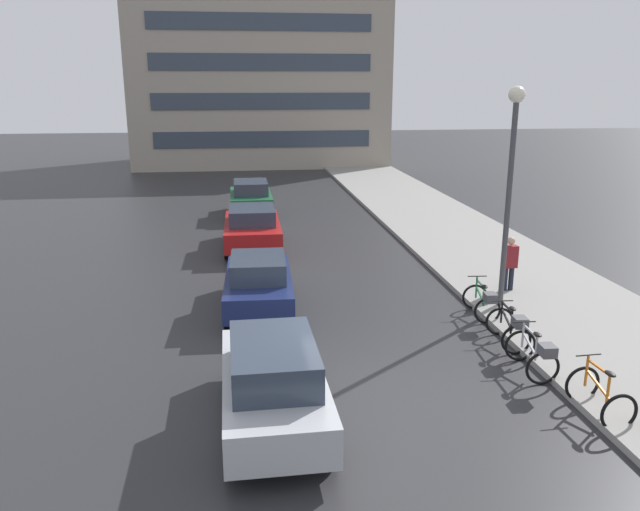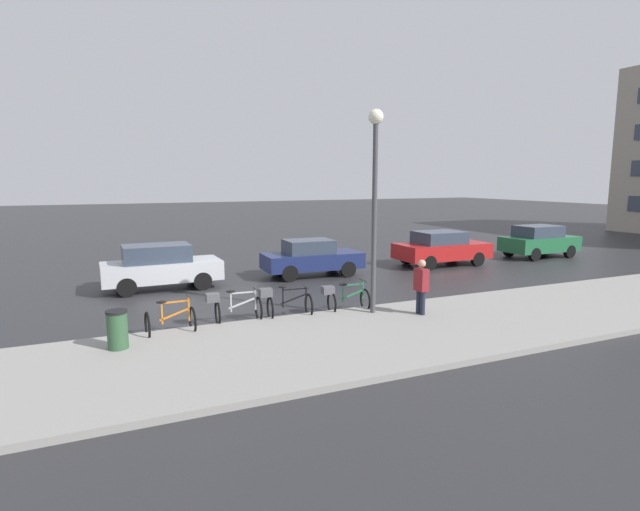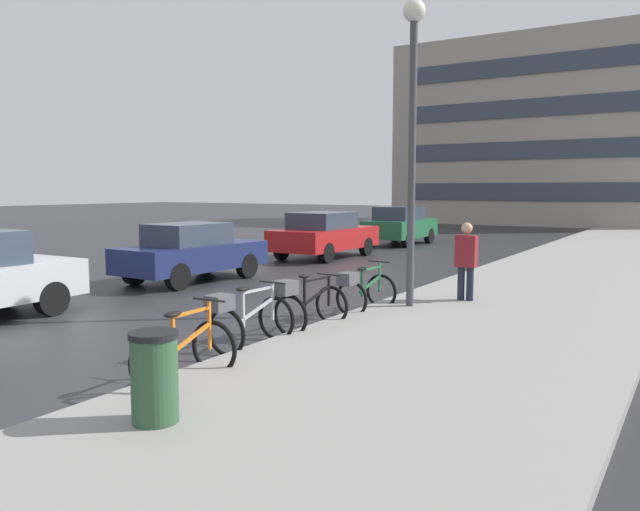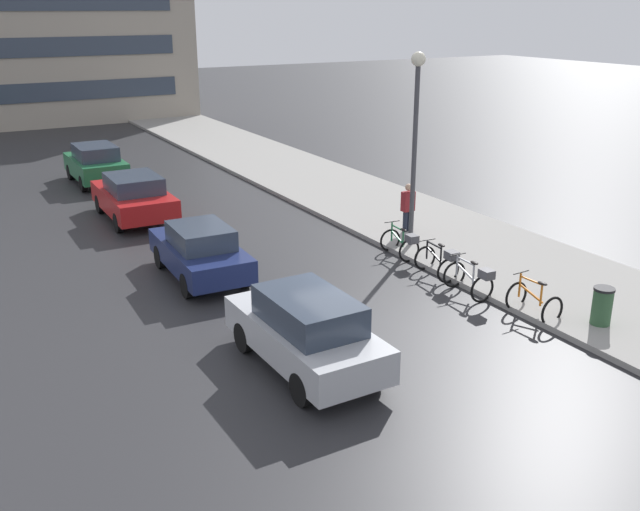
{
  "view_description": "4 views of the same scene",
  "coord_description": "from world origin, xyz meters",
  "px_view_note": "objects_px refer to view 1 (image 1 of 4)",
  "views": [
    {
      "loc": [
        -2.42,
        -10.59,
        5.74
      ],
      "look_at": [
        -0.5,
        3.98,
        1.71
      ],
      "focal_mm": 35.0,
      "sensor_mm": 36.0,
      "label": 1
    },
    {
      "loc": [
        16.2,
        -2.78,
        3.86
      ],
      "look_at": [
        2.02,
        3.56,
        1.48
      ],
      "focal_mm": 28.0,
      "sensor_mm": 36.0,
      "label": 2
    },
    {
      "loc": [
        9.0,
        -6.55,
        2.35
      ],
      "look_at": [
        2.29,
        4.23,
        0.97
      ],
      "focal_mm": 35.0,
      "sensor_mm": 36.0,
      "label": 3
    },
    {
      "loc": [
        -8.02,
        -12.14,
        6.9
      ],
      "look_at": [
        -0.29,
        1.52,
        1.39
      ],
      "focal_mm": 40.0,
      "sensor_mm": 36.0,
      "label": 4
    }
  ],
  "objects_px": {
    "bicycle_nearest": "(600,396)",
    "bicycle_third": "(511,327)",
    "car_silver": "(273,382)",
    "car_green": "(251,198)",
    "bicycle_farthest": "(483,301)",
    "car_red": "(252,227)",
    "bicycle_second": "(535,354)",
    "pedestrian": "(509,263)",
    "car_navy": "(258,283)",
    "streetlamp": "(511,166)"
  },
  "relations": [
    {
      "from": "bicycle_second",
      "to": "pedestrian",
      "type": "bearing_deg",
      "value": 72.01
    },
    {
      "from": "car_red",
      "to": "car_green",
      "type": "distance_m",
      "value": 5.93
    },
    {
      "from": "streetlamp",
      "to": "car_red",
      "type": "bearing_deg",
      "value": 131.16
    },
    {
      "from": "bicycle_farthest",
      "to": "car_navy",
      "type": "bearing_deg",
      "value": 166.17
    },
    {
      "from": "car_red",
      "to": "bicycle_third",
      "type": "bearing_deg",
      "value": -60.1
    },
    {
      "from": "bicycle_farthest",
      "to": "car_red",
      "type": "bearing_deg",
      "value": 125.73
    },
    {
      "from": "car_silver",
      "to": "car_red",
      "type": "distance_m",
      "value": 12.22
    },
    {
      "from": "bicycle_nearest",
      "to": "bicycle_third",
      "type": "xyz_separation_m",
      "value": [
        -0.31,
        3.08,
        0.1
      ]
    },
    {
      "from": "pedestrian",
      "to": "bicycle_farthest",
      "type": "bearing_deg",
      "value": -129.6
    },
    {
      "from": "car_navy",
      "to": "car_green",
      "type": "height_order",
      "value": "car_green"
    },
    {
      "from": "car_navy",
      "to": "bicycle_farthest",
      "type": "bearing_deg",
      "value": -13.83
    },
    {
      "from": "bicycle_third",
      "to": "streetlamp",
      "type": "height_order",
      "value": "streetlamp"
    },
    {
      "from": "bicycle_nearest",
      "to": "bicycle_second",
      "type": "relative_size",
      "value": 0.81
    },
    {
      "from": "bicycle_nearest",
      "to": "bicycle_second",
      "type": "xyz_separation_m",
      "value": [
        -0.43,
        1.66,
        0.09
      ]
    },
    {
      "from": "bicycle_second",
      "to": "car_red",
      "type": "bearing_deg",
      "value": 116.11
    },
    {
      "from": "bicycle_farthest",
      "to": "car_silver",
      "type": "bearing_deg",
      "value": -141.36
    },
    {
      "from": "car_silver",
      "to": "bicycle_second",
      "type": "bearing_deg",
      "value": 12.75
    },
    {
      "from": "bicycle_second",
      "to": "car_navy",
      "type": "relative_size",
      "value": 0.36
    },
    {
      "from": "car_navy",
      "to": "pedestrian",
      "type": "xyz_separation_m",
      "value": [
        7.01,
        0.32,
        0.19
      ]
    },
    {
      "from": "bicycle_farthest",
      "to": "car_green",
      "type": "distance_m",
      "value": 14.77
    },
    {
      "from": "bicycle_farthest",
      "to": "car_red",
      "type": "relative_size",
      "value": 0.33
    },
    {
      "from": "bicycle_nearest",
      "to": "car_green",
      "type": "distance_m",
      "value": 19.46
    },
    {
      "from": "bicycle_third",
      "to": "pedestrian",
      "type": "relative_size",
      "value": 0.88
    },
    {
      "from": "car_red",
      "to": "car_green",
      "type": "xyz_separation_m",
      "value": [
        0.09,
        5.93,
        0.03
      ]
    },
    {
      "from": "car_red",
      "to": "car_green",
      "type": "bearing_deg",
      "value": 89.08
    },
    {
      "from": "car_red",
      "to": "bicycle_farthest",
      "type": "bearing_deg",
      "value": -54.27
    },
    {
      "from": "car_silver",
      "to": "streetlamp",
      "type": "distance_m",
      "value": 8.56
    },
    {
      "from": "bicycle_farthest",
      "to": "pedestrian",
      "type": "bearing_deg",
      "value": 50.4
    },
    {
      "from": "car_silver",
      "to": "car_green",
      "type": "bearing_deg",
      "value": 89.81
    },
    {
      "from": "car_navy",
      "to": "bicycle_second",
      "type": "bearing_deg",
      "value": -40.46
    },
    {
      "from": "pedestrian",
      "to": "bicycle_nearest",
      "type": "bearing_deg",
      "value": -100.09
    },
    {
      "from": "bicycle_third",
      "to": "bicycle_farthest",
      "type": "xyz_separation_m",
      "value": [
        0.08,
        1.81,
        -0.02
      ]
    },
    {
      "from": "car_green",
      "to": "bicycle_second",
      "type": "bearing_deg",
      "value": -72.62
    },
    {
      "from": "car_silver",
      "to": "car_green",
      "type": "relative_size",
      "value": 1.06
    },
    {
      "from": "bicycle_second",
      "to": "pedestrian",
      "type": "xyz_separation_m",
      "value": [
        1.6,
        4.93,
        0.46
      ]
    },
    {
      "from": "pedestrian",
      "to": "bicycle_third",
      "type": "bearing_deg",
      "value": -112.94
    },
    {
      "from": "bicycle_second",
      "to": "pedestrian",
      "type": "relative_size",
      "value": 0.87
    },
    {
      "from": "streetlamp",
      "to": "bicycle_nearest",
      "type": "bearing_deg",
      "value": -95.01
    },
    {
      "from": "bicycle_farthest",
      "to": "car_silver",
      "type": "xyz_separation_m",
      "value": [
        -5.56,
        -4.44,
        0.35
      ]
    },
    {
      "from": "bicycle_farthest",
      "to": "car_green",
      "type": "bearing_deg",
      "value": 111.86
    },
    {
      "from": "bicycle_farthest",
      "to": "car_silver",
      "type": "distance_m",
      "value": 7.12
    },
    {
      "from": "bicycle_nearest",
      "to": "bicycle_third",
      "type": "height_order",
      "value": "bicycle_nearest"
    },
    {
      "from": "bicycle_nearest",
      "to": "car_silver",
      "type": "xyz_separation_m",
      "value": [
        -5.79,
        0.45,
        0.42
      ]
    },
    {
      "from": "bicycle_nearest",
      "to": "streetlamp",
      "type": "height_order",
      "value": "streetlamp"
    },
    {
      "from": "car_red",
      "to": "streetlamp",
      "type": "distance_m",
      "value": 10.03
    },
    {
      "from": "bicycle_second",
      "to": "car_green",
      "type": "distance_m",
      "value": 17.74
    },
    {
      "from": "car_silver",
      "to": "car_green",
      "type": "xyz_separation_m",
      "value": [
        0.06,
        18.14,
        0.0
      ]
    },
    {
      "from": "bicycle_nearest",
      "to": "bicycle_third",
      "type": "distance_m",
      "value": 3.1
    },
    {
      "from": "car_silver",
      "to": "pedestrian",
      "type": "height_order",
      "value": "pedestrian"
    },
    {
      "from": "bicycle_nearest",
      "to": "streetlamp",
      "type": "bearing_deg",
      "value": 84.99
    }
  ]
}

